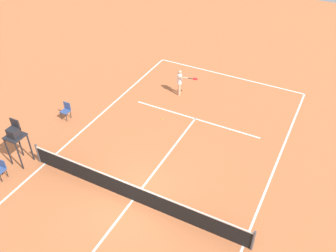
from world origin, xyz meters
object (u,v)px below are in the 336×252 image
umpire_chair (15,136)px  courtside_chair_mid (66,110)px  player_serving (180,80)px  tennis_ball (162,119)px  courtside_chair_near (1,168)px

umpire_chair → courtside_chair_mid: umpire_chair is taller
player_serving → tennis_ball: bearing=-9.2°
courtside_chair_near → courtside_chair_mid: (0.38, -4.93, 0.00)m
courtside_chair_near → tennis_ball: bearing=-121.3°
courtside_chair_mid → tennis_ball: bearing=-154.4°
tennis_ball → umpire_chair: size_ratio=0.03×
umpire_chair → courtside_chair_mid: size_ratio=2.54×
umpire_chair → courtside_chair_mid: (0.45, -3.75, -1.07)m
courtside_chair_near → player_serving: bearing=-112.5°
player_serving → courtside_chair_near: bearing=-36.7°
player_serving → tennis_ball: size_ratio=24.24×
tennis_ball → courtside_chair_mid: courtside_chair_mid is taller
tennis_ball → umpire_chair: 7.59m
courtside_chair_mid → player_serving: bearing=-131.9°
tennis_ball → umpire_chair: (4.32, 6.04, 1.57)m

